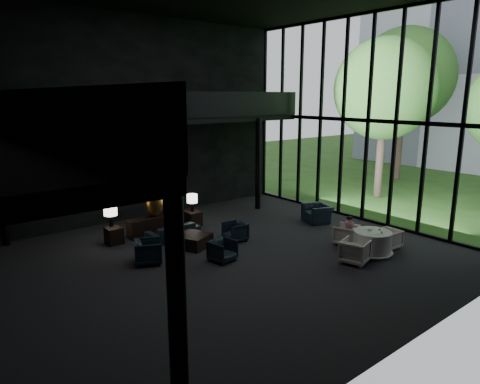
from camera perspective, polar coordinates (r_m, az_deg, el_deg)
floor at (r=13.37m, az=-1.94°, el=-8.99°), size 14.00×12.00×0.02m
wall_back at (r=17.62m, az=-13.98°, el=9.30°), size 14.00×0.04×8.00m
wall_front at (r=8.46m, az=23.11°, el=5.27°), size 14.00×0.04×8.00m
curtain_wall at (r=17.51m, az=16.72°, el=9.12°), size 0.20×12.00×8.00m
mezzanine_back at (r=17.19m, az=-9.49°, el=9.42°), size 12.00×2.00×0.25m
railing_left at (r=10.25m, az=-25.47°, el=9.57°), size 0.06×12.00×1.00m
railing_back at (r=16.30m, az=-7.81°, el=11.41°), size 12.00×0.06×1.00m
column_sw at (r=5.72m, az=-8.27°, el=-18.49°), size 0.24×0.24×4.00m
column_ne at (r=18.78m, az=2.42°, el=3.71°), size 0.24×0.24×4.00m
tree_near at (r=21.96m, az=18.74°, el=12.85°), size 4.80×4.80×7.65m
tree_far at (r=27.28m, az=21.11°, el=14.12°), size 5.60×5.60×8.80m
console at (r=15.91m, az=-11.18°, el=-4.37°), size 2.09×0.47×0.66m
bronze_urn at (r=15.73m, az=-11.42°, el=-1.34°), size 0.66×0.66×1.22m
side_table_left at (r=15.25m, az=-16.44°, el=-5.59°), size 0.52×0.52×0.57m
table_lamp_left at (r=15.18m, az=-16.90°, el=-2.45°), size 0.45×0.45×0.75m
side_table_right at (r=16.65m, az=-6.23°, el=-3.58°), size 0.53×0.53×0.58m
table_lamp_right at (r=16.49m, az=-6.40°, el=-0.96°), size 0.40×0.40×0.68m
sofa at (r=15.26m, az=-8.92°, el=-5.02°), size 1.72×0.55×0.67m
lounge_armchair_west at (r=13.25m, az=-12.14°, el=-7.59°), size 1.00×1.03×0.82m
lounge_armchair_east at (r=14.91m, az=-0.66°, el=-5.26°), size 0.69×0.73×0.68m
lounge_armchair_south at (r=13.16m, az=-2.34°, el=-7.79°), size 0.75×0.72×0.67m
window_armchair at (r=17.33m, az=10.26°, el=-2.43°), size 1.03×1.25×0.94m
coffee_table at (r=14.44m, az=-6.25°, el=-6.47°), size 1.28×1.28×0.43m
dining_table at (r=14.33m, az=17.18°, el=-6.66°), size 1.34×1.34×0.75m
dining_chair_north at (r=14.98m, az=13.95°, el=-5.47°), size 0.87×0.84×0.72m
dining_chair_east at (r=15.02m, az=19.16°, el=-5.92°), size 0.60×0.64×0.64m
dining_chair_west at (r=13.43m, az=15.06°, el=-7.51°), size 0.92×0.95×0.80m
child at (r=14.64m, az=14.35°, el=-4.30°), size 0.29×0.29×0.62m
plate_a at (r=14.03m, az=17.60°, el=-5.25°), size 0.32×0.32×0.02m
plate_b at (r=14.53m, az=17.21°, el=-4.62°), size 0.20×0.20×0.01m
saucer at (r=14.37m, az=18.24°, el=-4.89°), size 0.16×0.16×0.01m
coffee_cup at (r=14.40m, az=18.14°, el=-4.69°), size 0.09×0.09×0.06m
cereal_bowl at (r=14.24m, az=16.91°, el=-4.82°), size 0.14×0.14×0.07m
cream_pot at (r=14.07m, az=18.37°, el=-5.13°), size 0.07×0.07×0.08m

